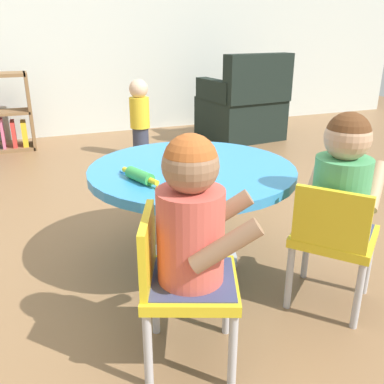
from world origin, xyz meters
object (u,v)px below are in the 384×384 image
Objects in this scene: seated_child_right at (342,180)px; rolling_pin at (140,176)px; armchair_dark at (243,108)px; child_chair_right at (333,238)px; craft_scissors at (199,160)px; seated_child_left at (192,217)px; toddler_standing at (140,116)px; child_chair_left at (180,281)px; craft_table at (192,190)px.

seated_child_right is 2.28× the size of rolling_pin.
armchair_dark reaches higher than rolling_pin.
rolling_pin is (-0.68, 0.39, -0.02)m from seated_child_right.
seated_child_right is (0.03, 0.03, 0.23)m from child_chair_right.
craft_scissors is at bearing 28.37° from rolling_pin.
child_chair_right is 3.79× the size of craft_scissors.
seated_child_left is 0.66m from child_chair_right.
armchair_dark is 6.01× the size of craft_scissors.
armchair_dark reaches higher than seated_child_left.
seated_child_right is 2.38m from toddler_standing.
armchair_dark is 3.80× the size of rolling_pin.
child_chair_right is at bearing -87.06° from toddler_standing.
toddler_standing is (0.53, 2.45, 0.05)m from child_chair_left.
seated_child_left and seated_child_right have the same top height.
seated_child_left reaches higher than rolling_pin.
child_chair_left is at bearing -172.57° from seated_child_right.
rolling_pin reaches higher than craft_scissors.
craft_scissors is at bearing 47.76° from craft_table.
rolling_pin is (-0.03, 0.49, -0.02)m from seated_child_left.
toddler_standing is 3.00× the size of rolling_pin.
armchair_dark is at bearing 58.93° from seated_child_left.
seated_child_left reaches higher than child_chair_right.
seated_child_left is at bearing -170.86° from seated_child_right.
child_chair_left is (-0.27, -0.58, -0.07)m from craft_table.
armchair_dark is at bearing 56.94° from craft_scissors.
toddler_standing is 4.75× the size of craft_scissors.
seated_child_right is 0.67m from craft_scissors.
craft_table is at bearing 64.77° from child_chair_left.
craft_table is 6.55× the size of craft_scissors.
craft_scissors is at bearing 118.03° from child_chair_right.
seated_child_right is (0.41, -0.49, 0.15)m from craft_table.
craft_scissors is at bearing -123.06° from armchair_dark.
rolling_pin is at bearing 150.50° from seated_child_right.
craft_table is 0.15m from craft_scissors.
craft_table is 1.38× the size of toddler_standing.
craft_scissors is at bearing -96.12° from toddler_standing.
child_chair_right is at bearing -111.20° from armchair_dark.
rolling_pin is at bearing -158.19° from craft_table.
toddler_standing reaches higher than child_chair_right.
child_chair_right is at bearing -61.97° from craft_scissors.
rolling_pin is (-0.65, 0.41, 0.21)m from child_chair_right.
toddler_standing is at bearing 92.94° from child_chair_right.
child_chair_right is 2.39m from toddler_standing.
craft_table is 1.82× the size of seated_child_left.
seated_child_left reaches higher than craft_table.
rolling_pin reaches higher than child_chair_right.
child_chair_left is at bearing -117.48° from craft_scissors.
armchair_dark reaches higher than craft_table.
child_chair_right is 0.80× the size of toddler_standing.
child_chair_left is 0.76m from craft_scissors.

